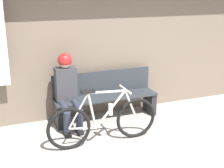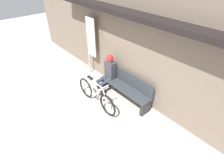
# 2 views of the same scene
# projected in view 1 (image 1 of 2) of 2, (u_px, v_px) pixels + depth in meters

# --- Properties ---
(storefront_wall) EXTENTS (12.00, 0.56, 3.20)m
(storefront_wall) POSITION_uv_depth(u_px,v_px,m) (109.00, 21.00, 5.41)
(storefront_wall) COLOR #756656
(storefront_wall) RESTS_ON ground_plane
(park_bench_near) EXTENTS (1.80, 0.42, 0.83)m
(park_bench_near) POSITION_uv_depth(u_px,v_px,m) (105.00, 97.00, 5.45)
(park_bench_near) COLOR #2D3338
(park_bench_near) RESTS_ON ground_plane
(bicycle) EXTENTS (1.69, 0.40, 0.87)m
(bicycle) POSITION_uv_depth(u_px,v_px,m) (104.00, 121.00, 4.57)
(bicycle) COLOR black
(bicycle) RESTS_ON ground_plane
(person_seated) EXTENTS (0.34, 0.62, 1.24)m
(person_seated) POSITION_uv_depth(u_px,v_px,m) (67.00, 86.00, 5.02)
(person_seated) COLOR #2D3342
(person_seated) RESTS_ON ground_plane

